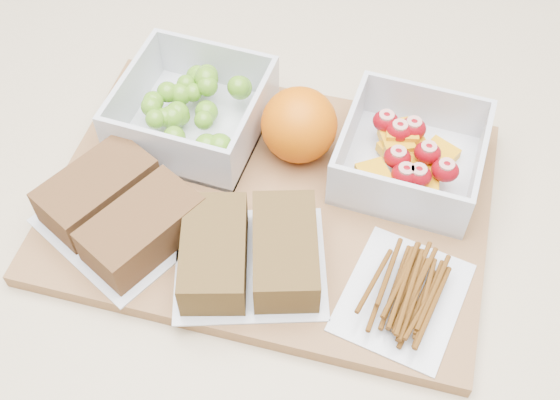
# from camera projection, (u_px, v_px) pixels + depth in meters

# --- Properties ---
(counter) EXTENTS (1.20, 0.90, 0.90)m
(counter) POSITION_uv_depth(u_px,v_px,m) (272.00, 388.00, 1.05)
(counter) COLOR beige
(counter) RESTS_ON ground
(cutting_board) EXTENTS (0.44, 0.33, 0.02)m
(cutting_board) POSITION_uv_depth(u_px,v_px,m) (271.00, 201.00, 0.69)
(cutting_board) COLOR olive
(cutting_board) RESTS_ON counter
(grape_container) EXTENTS (0.14, 0.14, 0.06)m
(grape_container) POSITION_uv_depth(u_px,v_px,m) (194.00, 110.00, 0.72)
(grape_container) COLOR silver
(grape_container) RESTS_ON cutting_board
(fruit_container) EXTENTS (0.13, 0.13, 0.06)m
(fruit_container) POSITION_uv_depth(u_px,v_px,m) (410.00, 156.00, 0.69)
(fruit_container) COLOR silver
(fruit_container) RESTS_ON cutting_board
(orange) EXTENTS (0.08, 0.08, 0.08)m
(orange) POSITION_uv_depth(u_px,v_px,m) (299.00, 125.00, 0.69)
(orange) COLOR #DF6105
(orange) RESTS_ON cutting_board
(sandwich_bag_left) EXTENTS (0.18, 0.17, 0.04)m
(sandwich_bag_left) POSITION_uv_depth(u_px,v_px,m) (120.00, 210.00, 0.65)
(sandwich_bag_left) COLOR silver
(sandwich_bag_left) RESTS_ON cutting_board
(sandwich_bag_center) EXTENTS (0.17, 0.16, 0.04)m
(sandwich_bag_center) POSITION_uv_depth(u_px,v_px,m) (250.00, 252.00, 0.62)
(sandwich_bag_center) COLOR silver
(sandwich_bag_center) RESTS_ON cutting_board
(pretzel_bag) EXTENTS (0.11, 0.13, 0.03)m
(pretzel_bag) POSITION_uv_depth(u_px,v_px,m) (405.00, 290.00, 0.61)
(pretzel_bag) COLOR silver
(pretzel_bag) RESTS_ON cutting_board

